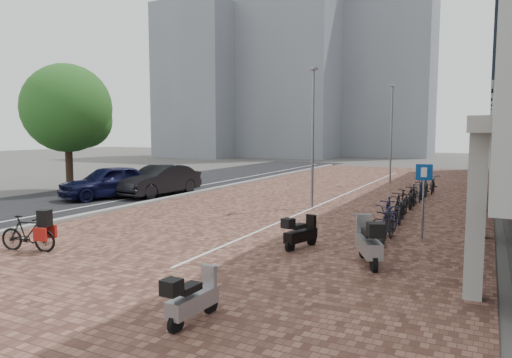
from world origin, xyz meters
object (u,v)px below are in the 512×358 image
at_px(car_dark, 159,180).
at_px(scooter_back, 193,297).
at_px(parking_sign, 424,190).
at_px(hero_bike, 28,233).
at_px(scooter_mid, 301,233).
at_px(scooter_front, 368,241).
at_px(car_navy, 109,182).

bearing_deg(car_dark, scooter_back, -43.17).
bearing_deg(parking_sign, hero_bike, -157.04).
bearing_deg(scooter_mid, hero_bike, -133.99).
bearing_deg(car_dark, hero_bike, -62.76).
relative_size(car_dark, scooter_back, 3.56).
height_order(car_dark, hero_bike, car_dark).
xyz_separation_m(scooter_front, scooter_mid, (-2.09, 0.77, -0.13)).
distance_m(car_dark, scooter_back, 17.09).
bearing_deg(hero_bike, car_dark, 6.03).
relative_size(car_dark, scooter_mid, 3.50).
distance_m(hero_bike, scooter_mid, 7.61).
bearing_deg(car_navy, parking_sign, 10.28).
xyz_separation_m(car_dark, hero_bike, (4.13, -11.03, -0.27)).
bearing_deg(scooter_mid, car_navy, 173.77).
height_order(scooter_back, parking_sign, parking_sign).
bearing_deg(scooter_back, parking_sign, 75.82).
xyz_separation_m(scooter_front, scooter_back, (-1.88, -4.93, -0.14)).
height_order(car_navy, parking_sign, parking_sign).
bearing_deg(car_dark, scooter_front, -25.54).
relative_size(hero_bike, scooter_front, 0.99).
relative_size(car_navy, scooter_back, 3.55).
bearing_deg(parking_sign, car_dark, 150.58).
distance_m(car_navy, car_dark, 2.56).
height_order(car_navy, scooter_back, car_navy).
height_order(car_navy, scooter_front, car_navy).
xyz_separation_m(car_navy, scooter_back, (12.63, -11.08, -0.36)).
bearing_deg(scooter_front, car_navy, 131.42).
height_order(car_dark, parking_sign, parking_sign).
bearing_deg(scooter_back, scooter_mid, 95.70).
bearing_deg(hero_bike, scooter_back, -120.94).
distance_m(car_navy, scooter_back, 16.80).
bearing_deg(car_navy, scooter_mid, -3.61).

